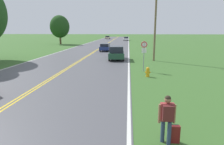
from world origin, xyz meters
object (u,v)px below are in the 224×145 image
(fire_hydrant, at_px, (148,72))
(car_white_hatchback_mid_far, at_px, (126,38))
(hitchhiker_person, at_px, (167,115))
(suitcase, at_px, (174,134))
(car_dark_green_suv_approaching, at_px, (116,53))
(car_dark_blue_hatchback_mid_near, at_px, (105,47))
(car_champagne_sedan_receding, at_px, (108,37))
(tree_left_verge, at_px, (60,27))
(traffic_sign, at_px, (144,49))

(fire_hydrant, bearing_deg, car_white_hatchback_mid_far, 92.48)
(hitchhiker_person, relative_size, suitcase, 2.55)
(suitcase, bearing_deg, car_dark_green_suv_approaching, 8.78)
(car_dark_blue_hatchback_mid_near, height_order, car_white_hatchback_mid_far, car_white_hatchback_mid_far)
(suitcase, bearing_deg, car_champagne_sedan_receding, 7.12)
(hitchhiker_person, distance_m, car_dark_green_suv_approaching, 19.82)
(fire_hydrant, relative_size, car_champagne_sedan_receding, 0.19)
(hitchhiker_person, relative_size, car_dark_green_suv_approaching, 0.39)
(hitchhiker_person, xyz_separation_m, car_white_hatchback_mid_far, (-2.24, 68.97, -0.25))
(tree_left_verge, bearing_deg, fire_hydrant, -61.77)
(suitcase, bearing_deg, traffic_sign, 0.39)
(traffic_sign, bearing_deg, car_champagne_sedan_receding, 98.61)
(tree_left_verge, height_order, car_dark_green_suv_approaching, tree_left_verge)
(fire_hydrant, distance_m, car_white_hatchback_mid_far, 59.04)
(tree_left_verge, xyz_separation_m, car_dark_green_suv_approaching, (17.03, -27.99, -3.80))
(car_dark_green_suv_approaching, xyz_separation_m, car_white_hatchback_mid_far, (0.60, 49.36, -0.15))
(suitcase, bearing_deg, car_dark_blue_hatchback_mid_near, 10.57)
(car_white_hatchback_mid_far, bearing_deg, car_dark_green_suv_approaching, -3.53)
(suitcase, height_order, traffic_sign, traffic_sign)
(hitchhiker_person, height_order, tree_left_verge, tree_left_verge)
(car_white_hatchback_mid_far, bearing_deg, suitcase, -0.72)
(traffic_sign, xyz_separation_m, car_champagne_sedan_receding, (-10.71, 70.72, -1.39))
(fire_hydrant, distance_m, tree_left_verge, 42.91)
(suitcase, relative_size, car_white_hatchback_mid_far, 0.16)
(suitcase, relative_size, car_champagne_sedan_receding, 0.16)
(traffic_sign, xyz_separation_m, car_dark_green_suv_approaching, (-2.98, 7.33, -1.18))
(car_dark_blue_hatchback_mid_near, distance_m, car_white_hatchback_mid_far, 38.65)
(hitchhiker_person, xyz_separation_m, fire_hydrant, (0.32, 9.99, -0.62))
(tree_left_verge, relative_size, car_white_hatchback_mid_far, 1.81)
(hitchhiker_person, height_order, traffic_sign, traffic_sign)
(fire_hydrant, distance_m, traffic_sign, 2.86)
(traffic_sign, distance_m, car_dark_green_suv_approaching, 8.00)
(hitchhiker_person, relative_size, traffic_sign, 0.61)
(fire_hydrant, height_order, car_white_hatchback_mid_far, car_white_hatchback_mid_far)
(hitchhiker_person, xyz_separation_m, traffic_sign, (0.13, 12.28, 1.07))
(tree_left_verge, bearing_deg, hitchhiker_person, -67.34)
(tree_left_verge, distance_m, car_dark_green_suv_approaching, 32.98)
(fire_hydrant, xyz_separation_m, car_champagne_sedan_receding, (-10.89, 73.01, 0.30))
(traffic_sign, bearing_deg, suitcase, -89.27)
(car_champagne_sedan_receding, bearing_deg, fire_hydrant, -170.04)
(car_white_hatchback_mid_far, bearing_deg, tree_left_verge, -42.35)
(car_dark_green_suv_approaching, height_order, car_champagne_sedan_receding, car_dark_green_suv_approaching)
(car_dark_green_suv_approaching, bearing_deg, traffic_sign, 19.26)
(suitcase, relative_size, car_dark_blue_hatchback_mid_near, 0.16)
(hitchhiker_person, height_order, suitcase, hitchhiker_person)
(tree_left_verge, bearing_deg, car_champagne_sedan_receding, 75.28)
(hitchhiker_person, relative_size, car_dark_blue_hatchback_mid_near, 0.41)
(suitcase, xyz_separation_m, traffic_sign, (-0.15, 12.18, 1.80))
(car_dark_green_suv_approaching, distance_m, car_dark_blue_hatchback_mid_near, 11.20)
(tree_left_verge, distance_m, car_white_hatchback_mid_far, 27.98)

